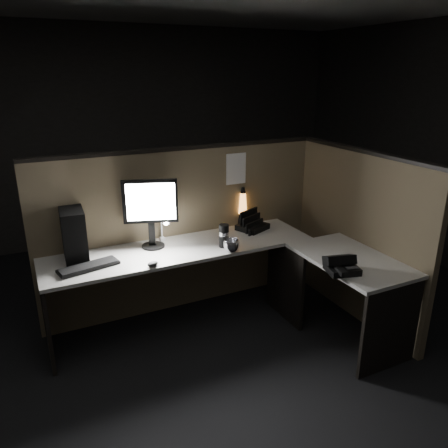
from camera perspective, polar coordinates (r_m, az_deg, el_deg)
name	(u,v)px	position (r m, az deg, el deg)	size (l,w,h in m)	color
floor	(228,354)	(3.66, 0.57, -16.63)	(6.00, 6.00, 0.00)	black
room_shell	(229,153)	(3.01, 0.67, 9.21)	(6.00, 6.00, 6.00)	silver
partition_back	(184,231)	(4.06, -5.25, -0.88)	(2.66, 0.06, 1.50)	brown
partition_right	(357,237)	(4.07, 16.98, -1.65)	(0.06, 1.66, 1.50)	brown
desk	(234,272)	(3.62, 1.36, -6.30)	(2.60, 1.60, 0.73)	beige
pc_tower	(73,233)	(3.67, -19.07, -1.12)	(0.18, 0.39, 0.41)	black
monitor	(151,207)	(3.68, -9.57, 2.21)	(0.44, 0.20, 0.58)	black
keyboard	(89,267)	(3.49, -17.25, -5.37)	(0.45, 0.15, 0.02)	black
mouse	(153,264)	(3.41, -9.29, -5.17)	(0.09, 0.06, 0.04)	black
clip_lamp	(164,228)	(3.80, -7.85, -0.58)	(0.04, 0.18, 0.23)	silver
organizer	(252,225)	(4.14, 3.67, -0.08)	(0.33, 0.31, 0.20)	black
lava_lamp	(243,210)	(4.21, 2.47, 1.88)	(0.10, 0.10, 0.38)	black
travel_mug	(224,236)	(3.70, -0.02, -1.54)	(0.09, 0.09, 0.20)	black
steel_mug	(231,246)	(3.62, 0.96, -2.84)	(0.13, 0.13, 0.11)	silver
figurine	(224,226)	(4.09, -0.02, -0.23)	(0.06, 0.06, 0.06)	gold
pinned_paper	(236,169)	(4.08, 1.58, 7.22)	(0.20, 0.00, 0.29)	white
desk_phone	(341,265)	(3.38, 15.02, -5.23)	(0.27, 0.27, 0.14)	black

